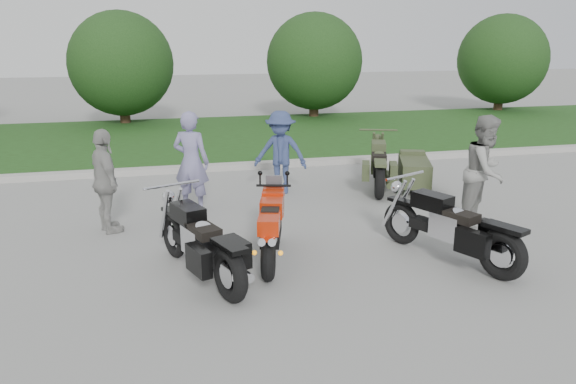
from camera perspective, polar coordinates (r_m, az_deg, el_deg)
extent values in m
plane|color=gray|center=(8.19, 2.02, -7.10)|extent=(80.00, 80.00, 0.00)
cube|color=#A8A59E|center=(13.78, -4.70, 2.66)|extent=(60.00, 0.30, 0.15)
cube|color=#266021|center=(17.81, -6.82, 5.56)|extent=(60.00, 8.00, 0.14)
cylinder|color=#3F2B1C|center=(20.95, -16.26, 8.03)|extent=(0.36, 0.36, 1.20)
sphere|color=#173312|center=(20.81, -16.60, 12.39)|extent=(3.60, 3.60, 3.60)
cylinder|color=#3F2B1C|center=(21.78, 2.65, 8.90)|extent=(0.36, 0.36, 1.20)
sphere|color=#173312|center=(21.65, 2.70, 13.11)|extent=(3.60, 3.60, 3.60)
cylinder|color=#3F2B1C|center=(25.21, 20.62, 8.86)|extent=(0.36, 0.36, 1.20)
sphere|color=#173312|center=(25.09, 20.97, 12.48)|extent=(3.60, 3.60, 3.60)
torus|color=black|center=(7.49, -2.01, -6.92)|extent=(0.33, 0.61, 0.58)
torus|color=black|center=(8.77, -1.42, -3.54)|extent=(0.26, 0.57, 0.56)
cube|color=black|center=(8.00, -1.73, -3.67)|extent=(0.48, 0.89, 0.33)
cube|color=#B92307|center=(8.13, -1.65, -1.48)|extent=(0.45, 0.58, 0.24)
cube|color=#B92307|center=(7.53, -1.94, -3.19)|extent=(0.41, 0.57, 0.21)
cube|color=black|center=(7.80, -1.80, -1.95)|extent=(0.32, 0.38, 0.09)
cube|color=#B92307|center=(8.47, -1.51, -1.03)|extent=(0.41, 0.45, 0.38)
cylinder|color=silver|center=(7.34, -2.58, -4.96)|extent=(0.22, 0.45, 0.21)
cylinder|color=silver|center=(7.33, -1.55, -4.98)|extent=(0.22, 0.45, 0.21)
torus|color=black|center=(6.93, -5.90, -8.35)|extent=(0.42, 0.74, 0.72)
torus|color=black|center=(8.41, -11.51, -4.33)|extent=(0.35, 0.68, 0.68)
cube|color=black|center=(7.62, -9.02, -5.49)|extent=(0.66, 1.27, 0.15)
cube|color=silver|center=(7.59, -9.05, -4.89)|extent=(0.46, 0.55, 0.37)
cube|color=black|center=(7.77, -10.13, -2.15)|extent=(0.48, 0.65, 0.23)
cube|color=black|center=(7.39, -8.59, -3.88)|extent=(0.46, 0.60, 0.13)
cube|color=black|center=(6.78, -5.99, -5.41)|extent=(0.42, 0.62, 0.06)
cylinder|color=silver|center=(7.44, -6.42, -7.14)|extent=(0.50, 1.13, 0.11)
torus|color=black|center=(8.01, 20.95, -5.97)|extent=(0.46, 0.72, 0.71)
torus|color=black|center=(8.94, 11.43, -3.11)|extent=(0.40, 0.66, 0.67)
cube|color=black|center=(8.41, 15.96, -3.87)|extent=(0.74, 1.24, 0.15)
cube|color=silver|center=(8.39, 16.01, -3.33)|extent=(0.48, 0.56, 0.37)
cube|color=black|center=(8.47, 14.44, -0.93)|extent=(0.51, 0.65, 0.23)
cube|color=black|center=(8.24, 16.99, -2.35)|extent=(0.49, 0.60, 0.13)
cube|color=black|center=(7.88, 21.21, -3.41)|extent=(0.45, 0.62, 0.06)
cylinder|color=silver|center=(8.42, 18.67, -5.15)|extent=(0.58, 1.09, 0.11)
torus|color=black|center=(11.27, 9.29, 1.04)|extent=(0.42, 0.74, 0.72)
torus|color=black|center=(12.97, 9.01, 2.88)|extent=(0.36, 0.68, 0.68)
cube|color=black|center=(12.09, 9.16, 2.46)|extent=(0.66, 1.27, 0.15)
cube|color=#3A4427|center=(12.07, 9.18, 2.86)|extent=(0.46, 0.56, 0.37)
cube|color=#3A4427|center=(12.32, 9.19, 4.52)|extent=(0.48, 0.65, 0.23)
cube|color=black|center=(11.88, 9.24, 3.58)|extent=(0.46, 0.60, 0.13)
cube|color=#3A4427|center=(11.18, 9.37, 2.93)|extent=(0.42, 0.63, 0.06)
cylinder|color=#3A4427|center=(11.78, 10.12, 1.32)|extent=(0.51, 1.13, 0.11)
cube|color=#3A4427|center=(12.05, 12.70, 2.13)|extent=(1.03, 1.49, 0.48)
torus|color=black|center=(12.11, 13.91, 1.49)|extent=(0.33, 0.60, 0.59)
imported|color=#7D79A5|center=(10.39, -9.80, 3.02)|extent=(0.81, 0.72, 1.87)
imported|color=gray|center=(10.06, 19.40, 2.03)|extent=(1.17, 1.13, 1.90)
imported|color=navy|center=(11.50, -0.77, 4.05)|extent=(1.26, 1.05, 1.70)
imported|color=#989893|center=(9.61, -18.04, 1.02)|extent=(0.75, 1.10, 1.73)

